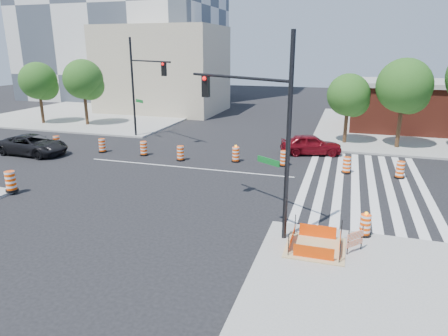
{
  "coord_description": "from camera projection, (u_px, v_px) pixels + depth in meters",
  "views": [
    {
      "loc": [
        9.75,
        -23.04,
        7.42
      ],
      "look_at": [
        3.76,
        -3.85,
        1.4
      ],
      "focal_mm": 32.0,
      "sensor_mm": 36.0,
      "label": 1
    }
  ],
  "objects": [
    {
      "name": "ground",
      "position": [
        186.0,
        167.0,
        25.98
      ],
      "size": [
        120.0,
        120.0,
        0.0
      ],
      "primitive_type": "plane",
      "color": "black",
      "rests_on": "ground"
    },
    {
      "name": "sidewalk_ne",
      "position": [
        439.0,
        131.0,
        37.3
      ],
      "size": [
        22.0,
        22.0,
        0.15
      ],
      "primitive_type": "cube",
      "color": "gray",
      "rests_on": "ground"
    },
    {
      "name": "sidewalk_nw",
      "position": [
        104.0,
        113.0,
        47.55
      ],
      "size": [
        22.0,
        22.0,
        0.15
      ],
      "primitive_type": "cube",
      "color": "gray",
      "rests_on": "ground"
    },
    {
      "name": "crosswalk_east",
      "position": [
        363.0,
        184.0,
        22.86
      ],
      "size": [
        6.75,
        13.5,
        0.01
      ],
      "color": "silver",
      "rests_on": "ground"
    },
    {
      "name": "lane_centerline",
      "position": [
        186.0,
        167.0,
        25.98
      ],
      "size": [
        14.0,
        0.12,
        0.01
      ],
      "primitive_type": "cube",
      "color": "silver",
      "rests_on": "ground"
    },
    {
      "name": "excavation_pit",
      "position": [
        315.0,
        247.0,
        15.12
      ],
      "size": [
        2.2,
        2.2,
        0.9
      ],
      "color": "tan",
      "rests_on": "ground"
    },
    {
      "name": "brick_storefront",
      "position": [
        442.0,
        107.0,
        36.65
      ],
      "size": [
        16.5,
        8.5,
        4.6
      ],
      "color": "maroon",
      "rests_on": "ground"
    },
    {
      "name": "beige_midrise",
      "position": [
        163.0,
        70.0,
        48.09
      ],
      "size": [
        14.0,
        10.0,
        10.0
      ],
      "primitive_type": "cube",
      "color": "tan",
      "rests_on": "ground"
    },
    {
      "name": "red_coupe",
      "position": [
        311.0,
        144.0,
        29.03
      ],
      "size": [
        4.68,
        2.82,
        1.49
      ],
      "primitive_type": "imported",
      "rotation": [
        0.0,
        0.0,
        1.83
      ],
      "color": "#5F080F",
      "rests_on": "ground"
    },
    {
      "name": "dark_suv",
      "position": [
        33.0,
        145.0,
        29.01
      ],
      "size": [
        5.32,
        2.68,
        1.44
      ],
      "primitive_type": "imported",
      "rotation": [
        0.0,
        0.0,
        1.52
      ],
      "color": "black",
      "rests_on": "ground"
    },
    {
      "name": "signal_pole_se",
      "position": [
        258.0,
        116.0,
        15.89
      ],
      "size": [
        5.11,
        3.37,
        7.93
      ],
      "rotation": [
        0.0,
        0.0,
        2.57
      ],
      "color": "black",
      "rests_on": "ground"
    },
    {
      "name": "signal_pole_nw",
      "position": [
        142.0,
        80.0,
        32.34
      ],
      "size": [
        5.24,
        3.55,
        8.2
      ],
      "rotation": [
        0.0,
        0.0,
        -0.59
      ],
      "color": "black",
      "rests_on": "ground"
    },
    {
      "name": "pit_drum",
      "position": [
        365.0,
        226.0,
        16.06
      ],
      "size": [
        0.53,
        0.53,
        1.04
      ],
      "color": "black",
      "rests_on": "ground"
    },
    {
      "name": "sw_corner_drum",
      "position": [
        11.0,
        182.0,
        21.09
      ],
      "size": [
        0.64,
        0.64,
        1.1
      ],
      "color": "black",
      "rests_on": "ground"
    },
    {
      "name": "barricade",
      "position": [
        355.0,
        239.0,
        14.73
      ],
      "size": [
        0.58,
        0.64,
        0.97
      ],
      "rotation": [
        0.0,
        0.0,
        0.84
      ],
      "color": "#FD4905",
      "rests_on": "ground"
    },
    {
      "name": "tree_north_a",
      "position": [
        39.0,
        83.0,
        39.66
      ],
      "size": [
        3.64,
        3.64,
        6.2
      ],
      "color": "#382314",
      "rests_on": "ground"
    },
    {
      "name": "tree_north_b",
      "position": [
        84.0,
        82.0,
        38.8
      ],
      "size": [
        3.82,
        3.82,
        6.49
      ],
      "color": "#382314",
      "rests_on": "ground"
    },
    {
      "name": "tree_north_c",
      "position": [
        349.0,
        97.0,
        31.31
      ],
      "size": [
        3.31,
        3.3,
        5.61
      ],
      "color": "#382314",
      "rests_on": "ground"
    },
    {
      "name": "tree_north_d",
      "position": [
        404.0,
        89.0,
        29.54
      ],
      "size": [
        4.01,
        4.01,
        6.82
      ],
      "color": "#382314",
      "rests_on": "ground"
    },
    {
      "name": "median_drum_0",
      "position": [
        57.0,
        143.0,
        30.56
      ],
      "size": [
        0.6,
        0.6,
        1.02
      ],
      "color": "black",
      "rests_on": "ground"
    },
    {
      "name": "median_drum_1",
      "position": [
        102.0,
        146.0,
        29.68
      ],
      "size": [
        0.6,
        0.6,
        1.02
      ],
      "color": "black",
      "rests_on": "ground"
    },
    {
      "name": "median_drum_2",
      "position": [
        144.0,
        149.0,
        28.8
      ],
      "size": [
        0.6,
        0.6,
        1.02
      ],
      "color": "black",
      "rests_on": "ground"
    },
    {
      "name": "median_drum_3",
      "position": [
        181.0,
        154.0,
        27.49
      ],
      "size": [
        0.6,
        0.6,
        1.02
      ],
      "color": "black",
      "rests_on": "ground"
    },
    {
      "name": "median_drum_4",
      "position": [
        236.0,
        155.0,
        27.17
      ],
      "size": [
        0.6,
        0.6,
        1.18
      ],
      "color": "black",
      "rests_on": "ground"
    },
    {
      "name": "median_drum_5",
      "position": [
        284.0,
        159.0,
        26.2
      ],
      "size": [
        0.6,
        0.6,
        1.02
      ],
      "color": "black",
      "rests_on": "ground"
    },
    {
      "name": "median_drum_6",
      "position": [
        347.0,
        166.0,
        24.68
      ],
      "size": [
        0.6,
        0.6,
        1.02
      ],
      "color": "black",
      "rests_on": "ground"
    },
    {
      "name": "median_drum_7",
      "position": [
        400.0,
        170.0,
        23.71
      ],
      "size": [
        0.6,
        0.6,
        1.02
      ],
      "color": "black",
      "rests_on": "ground"
    }
  ]
}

